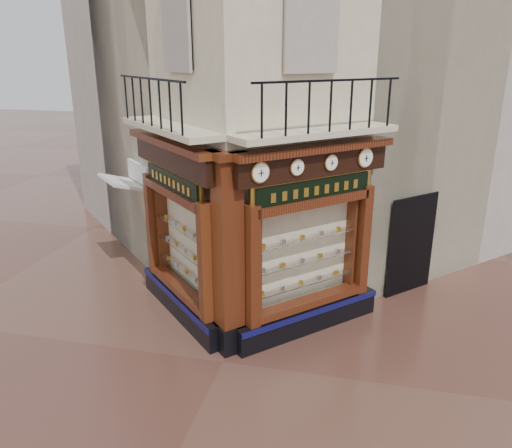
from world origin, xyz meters
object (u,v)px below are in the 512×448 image
(clock_a, at_px, (260,173))
(clock_d, at_px, (365,158))
(signboard_left, at_px, (173,182))
(clock_b, at_px, (297,167))
(awning, at_px, (130,272))
(clock_c, at_px, (331,163))
(corner_pilaster, at_px, (228,258))
(signboard_right, at_px, (314,190))

(clock_a, relative_size, clock_d, 0.96)
(signboard_left, bearing_deg, clock_d, -123.84)
(clock_b, bearing_deg, clock_d, 0.00)
(clock_d, xyz_separation_m, awning, (-6.02, 1.17, -3.62))
(clock_d, bearing_deg, clock_c, -180.00)
(awning, bearing_deg, clock_d, -145.97)
(corner_pilaster, relative_size, clock_a, 10.40)
(clock_c, relative_size, signboard_right, 0.15)
(clock_b, height_order, signboard_right, clock_b)
(corner_pilaster, height_order, clock_c, corner_pilaster)
(clock_d, relative_size, awning, 0.28)
(signboard_right, bearing_deg, awning, 114.36)
(clock_c, bearing_deg, awning, 116.57)
(clock_b, xyz_separation_m, clock_d, (1.20, 1.20, -0.00))
(clock_a, height_order, awning, clock_a)
(clock_c, distance_m, signboard_left, 3.25)
(clock_a, height_order, clock_c, clock_a)
(clock_a, distance_m, signboard_left, 2.36)
(corner_pilaster, xyz_separation_m, signboard_left, (-1.46, 1.01, 1.15))
(clock_d, distance_m, awning, 7.12)
(clock_b, height_order, signboard_left, clock_b)
(signboard_right, bearing_deg, clock_c, -20.83)
(corner_pilaster, xyz_separation_m, awning, (-3.64, 2.94, -1.95))
(corner_pilaster, distance_m, clock_b, 2.12)
(signboard_right, bearing_deg, clock_a, -175.19)
(corner_pilaster, relative_size, clock_b, 12.57)
(corner_pilaster, height_order, awning, corner_pilaster)
(clock_c, xyz_separation_m, signboard_left, (-3.21, -0.13, -0.52))
(signboard_left, height_order, signboard_right, signboard_right)
(corner_pilaster, distance_m, clock_d, 3.40)
(corner_pilaster, bearing_deg, clock_a, -44.47)
(clock_b, relative_size, clock_d, 0.79)
(clock_d, bearing_deg, awning, 124.03)
(clock_c, bearing_deg, corner_pilaster, 168.18)
(awning, bearing_deg, signboard_right, -155.64)
(corner_pilaster, distance_m, signboard_left, 2.12)
(clock_b, bearing_deg, corner_pilaster, 160.91)
(clock_b, distance_m, signboard_right, 0.74)
(corner_pilaster, xyz_separation_m, clock_a, (0.61, 0.01, 1.67))
(clock_a, xyz_separation_m, signboard_right, (0.85, 1.01, -0.52))
(clock_a, bearing_deg, awning, 100.43)
(awning, relative_size, signboard_right, 0.68)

